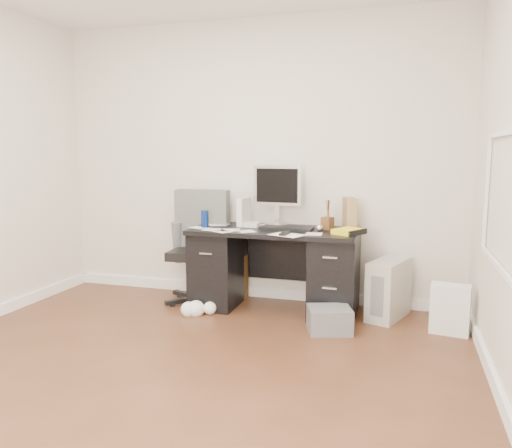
{
  "coord_description": "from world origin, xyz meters",
  "views": [
    {
      "loc": [
        1.41,
        -2.69,
        1.43
      ],
      "look_at": [
        0.26,
        1.2,
        0.85
      ],
      "focal_mm": 35.0,
      "sensor_mm": 36.0,
      "label": 1
    }
  ],
  "objects_px": {
    "desk": "(275,267)",
    "lcd_monitor": "(278,195)",
    "wicker_basket": "(219,279)",
    "keyboard": "(287,228)",
    "office_chair": "(197,247)",
    "pc_tower": "(389,289)"
  },
  "relations": [
    {
      "from": "desk",
      "to": "office_chair",
      "type": "distance_m",
      "value": 0.78
    },
    {
      "from": "pc_tower",
      "to": "office_chair",
      "type": "bearing_deg",
      "value": -158.8
    },
    {
      "from": "desk",
      "to": "wicker_basket",
      "type": "distance_m",
      "value": 0.61
    },
    {
      "from": "wicker_basket",
      "to": "lcd_monitor",
      "type": "bearing_deg",
      "value": 12.27
    },
    {
      "from": "lcd_monitor",
      "to": "keyboard",
      "type": "xyz_separation_m",
      "value": [
        0.14,
        -0.22,
        -0.28
      ]
    },
    {
      "from": "keyboard",
      "to": "wicker_basket",
      "type": "xyz_separation_m",
      "value": [
        -0.7,
        0.1,
        -0.54
      ]
    },
    {
      "from": "wicker_basket",
      "to": "desk",
      "type": "bearing_deg",
      "value": -7.71
    },
    {
      "from": "lcd_monitor",
      "to": "wicker_basket",
      "type": "relative_size",
      "value": 1.31
    },
    {
      "from": "desk",
      "to": "lcd_monitor",
      "type": "distance_m",
      "value": 0.67
    },
    {
      "from": "wicker_basket",
      "to": "pc_tower",
      "type": "bearing_deg",
      "value": -1.32
    },
    {
      "from": "lcd_monitor",
      "to": "desk",
      "type": "bearing_deg",
      "value": -78.28
    },
    {
      "from": "office_chair",
      "to": "wicker_basket",
      "type": "relative_size",
      "value": 2.45
    },
    {
      "from": "keyboard",
      "to": "wicker_basket",
      "type": "bearing_deg",
      "value": 174.35
    },
    {
      "from": "desk",
      "to": "office_chair",
      "type": "height_order",
      "value": "office_chair"
    },
    {
      "from": "keyboard",
      "to": "wicker_basket",
      "type": "relative_size",
      "value": 1.07
    },
    {
      "from": "desk",
      "to": "office_chair",
      "type": "relative_size",
      "value": 1.39
    },
    {
      "from": "office_chair",
      "to": "pc_tower",
      "type": "relative_size",
      "value": 2.1
    },
    {
      "from": "desk",
      "to": "keyboard",
      "type": "distance_m",
      "value": 0.38
    },
    {
      "from": "lcd_monitor",
      "to": "wicker_basket",
      "type": "distance_m",
      "value": 1.0
    },
    {
      "from": "desk",
      "to": "pc_tower",
      "type": "bearing_deg",
      "value": 2.34
    },
    {
      "from": "lcd_monitor",
      "to": "office_chair",
      "type": "xyz_separation_m",
      "value": [
        -0.74,
        -0.21,
        -0.5
      ]
    },
    {
      "from": "office_chair",
      "to": "keyboard",
      "type": "bearing_deg",
      "value": -4.42
    }
  ]
}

